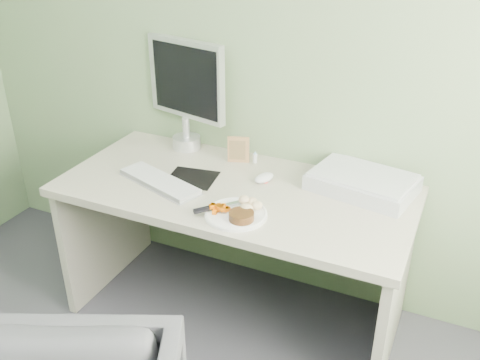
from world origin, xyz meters
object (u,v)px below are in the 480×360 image
at_px(monitor, 186,88).
at_px(plate, 236,214).
at_px(scanner, 362,183).
at_px(desk, 235,222).

bearing_deg(monitor, plate, -32.29).
distance_m(scanner, monitor, 0.99).
distance_m(desk, monitor, 0.72).
height_order(plate, monitor, monitor).
height_order(scanner, monitor, monitor).
bearing_deg(plate, scanner, 46.07).
height_order(desk, monitor, monitor).
bearing_deg(scanner, plate, -123.29).
bearing_deg(desk, monitor, 142.79).
bearing_deg(plate, monitor, 134.38).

